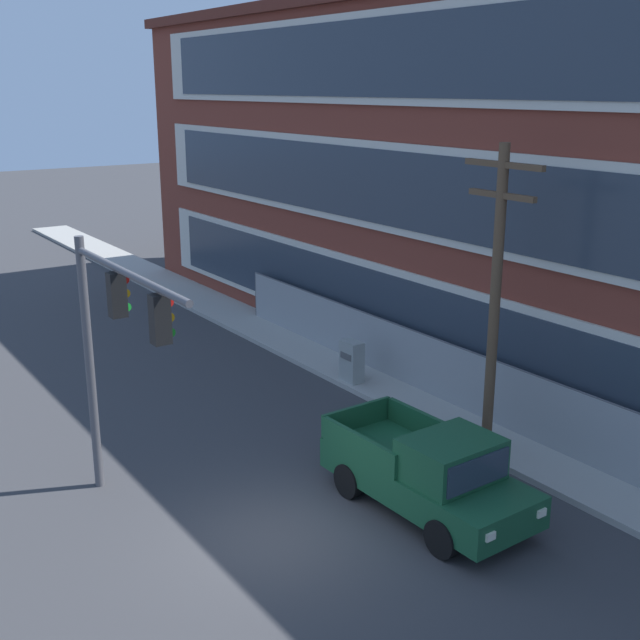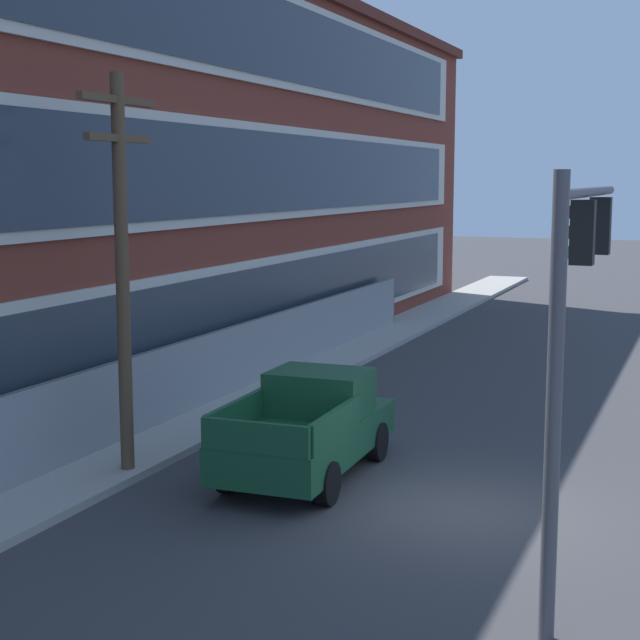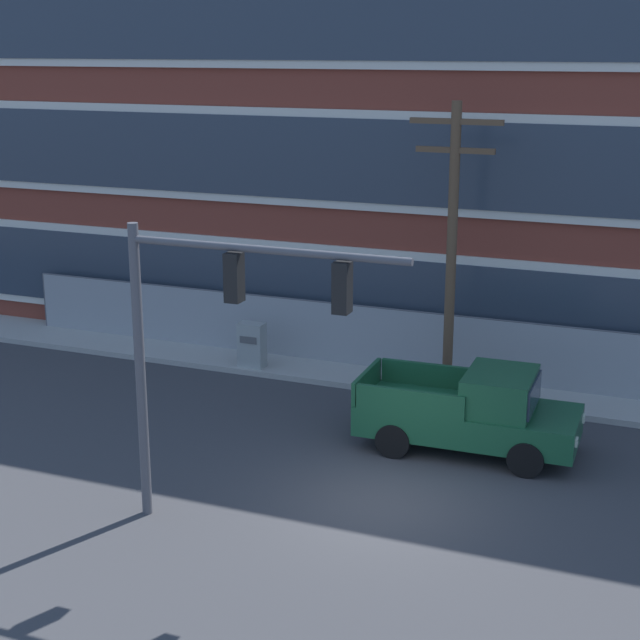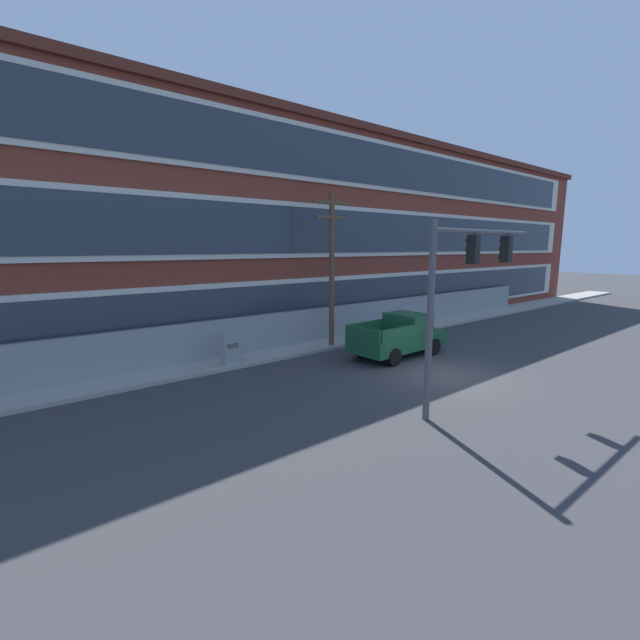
{
  "view_description": "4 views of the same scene",
  "coord_description": "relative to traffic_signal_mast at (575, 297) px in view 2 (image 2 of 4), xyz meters",
  "views": [
    {
      "loc": [
        12.55,
        -7.38,
        8.94
      ],
      "look_at": [
        -2.54,
        2.98,
        3.59
      ],
      "focal_mm": 45.0,
      "sensor_mm": 36.0,
      "label": 1
    },
    {
      "loc": [
        -16.13,
        -3.86,
        5.77
      ],
      "look_at": [
        1.01,
        3.16,
        3.08
      ],
      "focal_mm": 55.0,
      "sensor_mm": 36.0,
      "label": 2
    },
    {
      "loc": [
        5.62,
        -17.33,
        9.05
      ],
      "look_at": [
        -1.97,
        1.5,
        3.32
      ],
      "focal_mm": 55.0,
      "sensor_mm": 36.0,
      "label": 3
    },
    {
      "loc": [
        -14.43,
        -9.43,
        5.11
      ],
      "look_at": [
        -2.38,
        5.17,
        1.86
      ],
      "focal_mm": 24.0,
      "sensor_mm": 36.0,
      "label": 4
    }
  ],
  "objects": [
    {
      "name": "sidewalk_building_side",
      "position": [
        2.67,
        9.41,
        -4.1
      ],
      "size": [
        80.0,
        2.18,
        0.16
      ],
      "primitive_type": "cube",
      "color": "#9E9B93",
      "rests_on": "ground"
    },
    {
      "name": "utility_pole_near_corner",
      "position": [
        2.25,
        8.71,
        0.11
      ],
      "size": [
        2.35,
        0.26,
        7.71
      ],
      "color": "brown",
      "rests_on": "ground"
    },
    {
      "name": "traffic_signal_mast",
      "position": [
        0.0,
        0.0,
        0.0
      ],
      "size": [
        5.48,
        0.43,
        5.88
      ],
      "color": "#4C4C51",
      "rests_on": "ground"
    },
    {
      "name": "pickup_truck_dark_green",
      "position": [
        3.7,
        5.48,
        -3.24
      ],
      "size": [
        5.08,
        2.29,
        1.97
      ],
      "color": "#194C2D",
      "rests_on": "ground"
    },
    {
      "name": "ground_plane",
      "position": [
        2.67,
        2.08,
        -4.18
      ],
      "size": [
        160.0,
        160.0,
        0.0
      ],
      "primitive_type": "plane",
      "color": "#38383A"
    },
    {
      "name": "chain_link_fence",
      "position": [
        5.69,
        9.98,
        -3.19
      ],
      "size": [
        34.49,
        0.06,
        1.93
      ],
      "color": "gray",
      "rests_on": "ground"
    }
  ]
}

